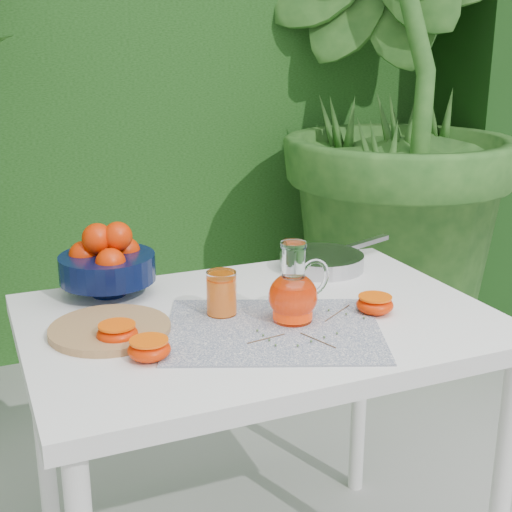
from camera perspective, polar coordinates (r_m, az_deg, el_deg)
name	(u,v)px	position (r m, az deg, el deg)	size (l,w,h in m)	color
hedge_backdrop	(86,67)	(3.45, -13.48, 14.47)	(8.00, 1.65, 2.50)	#193F12
potted_plant_right	(383,100)	(3.03, 10.11, 12.22)	(2.16, 2.16, 2.16)	#23541C
white_table	(260,350)	(1.59, 0.28, -7.52)	(1.00, 0.70, 0.75)	white
placemat	(273,330)	(1.48, 1.41, -5.91)	(0.44, 0.34, 0.00)	#0C1D44
cutting_board	(110,329)	(1.49, -11.61, -5.76)	(0.25, 0.25, 0.02)	#A7804B
fruit_bowl	(107,262)	(1.69, -11.84, -0.44)	(0.23, 0.23, 0.18)	black
juice_pitcher	(294,294)	(1.50, 3.04, -3.02)	(0.16, 0.12, 0.17)	white
juice_tumbler	(222,294)	(1.54, -2.78, -3.05)	(0.08, 0.08, 0.10)	white
saute_pan	(323,260)	(1.86, 5.35, -0.36)	(0.40, 0.28, 0.04)	#AEADB2
orange_halves	(221,328)	(1.44, -2.86, -5.75)	(0.65, 0.19, 0.04)	#F12C02
thyme_sprigs	(310,329)	(1.47, 4.30, -5.83)	(0.29, 0.21, 0.01)	brown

